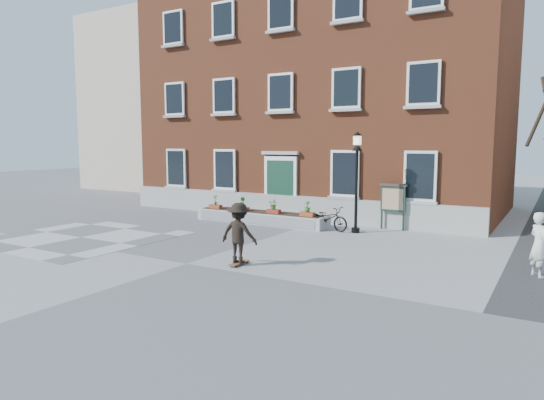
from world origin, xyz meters
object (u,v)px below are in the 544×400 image
Objects in this scene: notice_board at (393,199)px; skateboarder at (239,233)px; bicycle at (328,218)px; bystander at (539,245)px; lamp_post at (357,168)px.

notice_board reaches higher than skateboarder.
bicycle is 0.99× the size of notice_board.
skateboarder is at bearing 73.98° from bystander.
notice_board is 8.20m from skateboarder.
bystander is 0.92× the size of notice_board.
lamp_post reaches higher than notice_board.
lamp_post is 2.18× the size of skateboarder.
notice_board reaches higher than bicycle.
skateboarder reaches higher than bicycle.
bystander is 8.03m from skateboarder.
notice_board reaches higher than bystander.
lamp_post reaches higher than bicycle.
bicycle is 6.48m from skateboarder.
bystander is 0.44× the size of lamp_post.
skateboarder is at bearing -98.70° from lamp_post.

